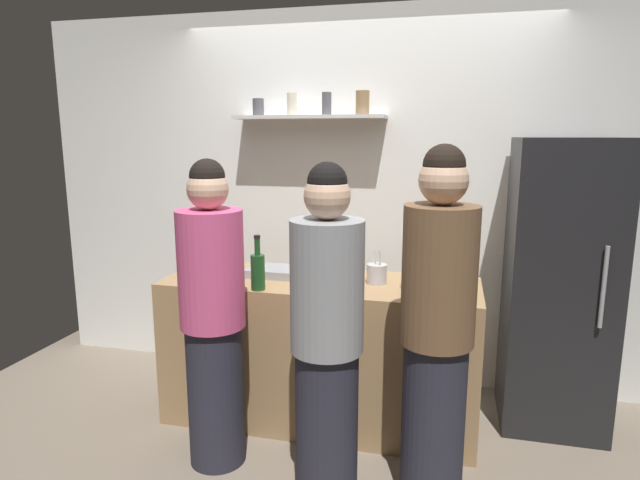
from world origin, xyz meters
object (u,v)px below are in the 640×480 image
object	(u,v)px
wine_bottle_green_glass	(258,270)
person_grey_hoodie	(327,342)
baking_pan	(276,272)
wine_bottle_amber_glass	(410,273)
water_bottle_plastic	(461,277)
utensil_holder	(377,274)
person_brown_jacket	(437,333)
person_pink_top	(213,319)
refrigerator	(559,285)

from	to	relation	value
wine_bottle_green_glass	person_grey_hoodie	size ratio (longest dim) A/B	0.19
person_grey_hoodie	baking_pan	bearing A→B (deg)	53.76
wine_bottle_amber_glass	water_bottle_plastic	bearing A→B (deg)	-2.49
utensil_holder	person_grey_hoodie	bearing A→B (deg)	-99.22
water_bottle_plastic	person_brown_jacket	xyz separation A→B (m)	(-0.11, -0.52, -0.14)
wine_bottle_green_glass	person_pink_top	world-z (taller)	person_pink_top
utensil_holder	wine_bottle_amber_glass	distance (m)	0.23
baking_pan	person_grey_hoodie	xyz separation A→B (m)	(0.51, -0.79, -0.11)
wine_bottle_amber_glass	person_grey_hoodie	bearing A→B (deg)	-116.56
refrigerator	baking_pan	world-z (taller)	refrigerator
person_pink_top	utensil_holder	bearing A→B (deg)	-175.97
water_bottle_plastic	person_grey_hoodie	xyz separation A→B (m)	(-0.60, -0.64, -0.18)
utensil_holder	person_pink_top	xyz separation A→B (m)	(-0.77, -0.59, -0.14)
wine_bottle_green_glass	water_bottle_plastic	distance (m)	1.12
baking_pan	water_bottle_plastic	size ratio (longest dim) A/B	1.52
refrigerator	baking_pan	bearing A→B (deg)	-171.13
wine_bottle_amber_glass	person_pink_top	xyz separation A→B (m)	(-0.98, -0.49, -0.19)
wine_bottle_green_glass	refrigerator	bearing A→B (deg)	19.10
refrigerator	person_grey_hoodie	distance (m)	1.58
wine_bottle_green_glass	person_grey_hoodie	bearing A→B (deg)	-42.82
baking_pan	wine_bottle_green_glass	bearing A→B (deg)	-89.43
person_pink_top	person_grey_hoodie	distance (m)	0.67
wine_bottle_amber_glass	person_brown_jacket	world-z (taller)	person_brown_jacket
person_pink_top	person_grey_hoodie	size ratio (longest dim) A/B	1.00
baking_pan	person_brown_jacket	xyz separation A→B (m)	(1.01, -0.67, -0.06)
utensil_holder	water_bottle_plastic	xyz separation A→B (m)	(0.48, -0.12, 0.04)
baking_pan	water_bottle_plastic	bearing A→B (deg)	-7.70
wine_bottle_amber_glass	person_grey_hoodie	world-z (taller)	person_grey_hoodie
person_pink_top	person_brown_jacket	xyz separation A→B (m)	(1.14, -0.05, 0.04)
refrigerator	person_brown_jacket	bearing A→B (deg)	-126.14
baking_pan	person_grey_hoodie	bearing A→B (deg)	-57.10
wine_bottle_amber_glass	person_brown_jacket	distance (m)	0.58
refrigerator	utensil_holder	bearing A→B (deg)	-164.36
refrigerator	person_pink_top	size ratio (longest dim) A/B	1.06
refrigerator	person_grey_hoodie	xyz separation A→B (m)	(-1.18, -1.06, -0.06)
water_bottle_plastic	refrigerator	bearing A→B (deg)	35.72
person_pink_top	refrigerator	bearing A→B (deg)	172.49
refrigerator	wine_bottle_green_glass	xyz separation A→B (m)	(-1.69, -0.58, 0.14)
water_bottle_plastic	person_grey_hoodie	world-z (taller)	person_grey_hoodie
person_grey_hoodie	person_brown_jacket	bearing A→B (deg)	-55.34
person_brown_jacket	wine_bottle_green_glass	bearing A→B (deg)	-173.53
refrigerator	person_pink_top	distance (m)	2.03
person_pink_top	person_brown_jacket	distance (m)	1.15
wine_bottle_green_glass	water_bottle_plastic	bearing A→B (deg)	8.70
person_grey_hoodie	water_bottle_plastic	bearing A→B (deg)	-22.21
wine_bottle_amber_glass	wine_bottle_green_glass	bearing A→B (deg)	-167.75
wine_bottle_green_glass	person_grey_hoodie	distance (m)	0.72
baking_pan	water_bottle_plastic	xyz separation A→B (m)	(1.11, -0.15, 0.07)
person_pink_top	person_brown_jacket	world-z (taller)	person_brown_jacket
utensil_holder	wine_bottle_green_glass	xyz separation A→B (m)	(-0.63, -0.29, 0.06)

